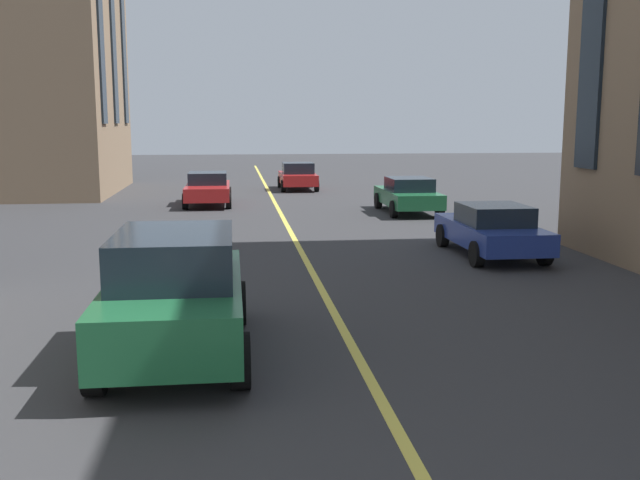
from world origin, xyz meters
The scene contains 6 objects.
lane_centre_line centered at (20.00, 0.00, 0.00)m, with size 80.00×0.16×0.01m.
car_blue_mid centered at (20.07, -4.90, 0.70)m, with size 4.40×1.95×1.37m.
car_green_near centered at (12.75, 2.70, 0.97)m, with size 4.70×2.14×1.88m.
car_green_trailing centered at (29.21, -4.90, 0.70)m, with size 4.40×1.95×1.37m.
car_red_far centered at (39.29, -1.54, 0.70)m, with size 3.90×1.89×1.40m.
car_red_parked_a centered at (32.85, 2.85, 0.70)m, with size 4.40×1.95×1.37m.
Camera 1 is at (1.93, 1.83, 3.51)m, focal length 40.79 mm.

